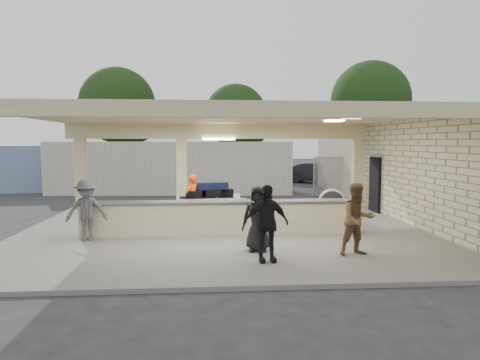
{
  "coord_description": "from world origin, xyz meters",
  "views": [
    {
      "loc": [
        -0.38,
        -12.67,
        2.74
      ],
      "look_at": [
        0.6,
        1.0,
        1.54
      ],
      "focal_mm": 32.0,
      "sensor_mm": 36.0,
      "label": 1
    }
  ],
  "objects": [
    {
      "name": "container_blue",
      "position": [
        -10.92,
        12.24,
        1.3
      ],
      "size": [
        10.16,
        3.39,
        2.59
      ],
      "primitive_type": "cube",
      "rotation": [
        0.0,
        0.0,
        0.1
      ],
      "color": "#7A96C4",
      "rests_on": "ground"
    },
    {
      "name": "car_white_a",
      "position": [
        9.38,
        12.74,
        0.75
      ],
      "size": [
        5.8,
        4.03,
        1.51
      ],
      "primitive_type": "imported",
      "rotation": [
        0.0,
        0.0,
        1.89
      ],
      "color": "silver",
      "rests_on": "ground"
    },
    {
      "name": "passenger_b",
      "position": [
        0.87,
        -3.39,
        0.96
      ],
      "size": [
        1.05,
        0.49,
        1.73
      ],
      "primitive_type": "imported",
      "rotation": [
        0.0,
        0.0,
        0.12
      ],
      "color": "black",
      "rests_on": "pavilion"
    },
    {
      "name": "drum_fan",
      "position": [
        3.88,
        1.84,
        0.65
      ],
      "size": [
        0.97,
        0.52,
        1.03
      ],
      "rotation": [
        0.0,
        0.0,
        -0.22
      ],
      "color": "silver",
      "rests_on": "pavilion"
    },
    {
      "name": "baggage_handler",
      "position": [
        -0.96,
        1.35,
        0.9
      ],
      "size": [
        0.61,
        0.66,
        1.61
      ],
      "primitive_type": "imported",
      "rotation": [
        0.0,
        0.0,
        4.07
      ],
      "color": "#E5480C",
      "rests_on": "pavilion"
    },
    {
      "name": "container_white",
      "position": [
        -2.46,
        10.81,
        1.4
      ],
      "size": [
        13.04,
        3.29,
        2.8
      ],
      "primitive_type": "cube",
      "rotation": [
        0.0,
        0.0,
        -0.05
      ],
      "color": "silver",
      "rests_on": "ground"
    },
    {
      "name": "pavilion",
      "position": [
        0.21,
        0.66,
        1.35
      ],
      "size": [
        12.01,
        10.0,
        3.55
      ],
      "color": "#65625E",
      "rests_on": "ground"
    },
    {
      "name": "tree_right",
      "position": [
        14.32,
        25.16,
        6.21
      ],
      "size": [
        7.2,
        7.0,
        10.0
      ],
      "color": "#382619",
      "rests_on": "ground"
    },
    {
      "name": "passenger_d",
      "position": [
        0.79,
        -2.44,
        0.9
      ],
      "size": [
        0.83,
        0.46,
        1.6
      ],
      "primitive_type": "imported",
      "rotation": [
        0.0,
        0.0,
        -0.19
      ],
      "color": "black",
      "rests_on": "pavilion"
    },
    {
      "name": "fence",
      "position": [
        11.0,
        9.0,
        1.05
      ],
      "size": [
        12.06,
        0.06,
        2.03
      ],
      "color": "gray",
      "rests_on": "ground"
    },
    {
      "name": "tree_left",
      "position": [
        -7.68,
        24.16,
        5.59
      ],
      "size": [
        6.6,
        6.3,
        9.0
      ],
      "color": "#382619",
      "rests_on": "ground"
    },
    {
      "name": "passenger_c",
      "position": [
        -3.7,
        -1.0,
        0.93
      ],
      "size": [
        1.13,
        0.6,
        1.66
      ],
      "primitive_type": "imported",
      "rotation": [
        0.0,
        0.0,
        0.22
      ],
      "color": "#4D4D52",
      "rests_on": "pavilion"
    },
    {
      "name": "baggage_counter",
      "position": [
        0.0,
        -0.5,
        0.59
      ],
      "size": [
        8.2,
        0.58,
        0.98
      ],
      "color": "beige",
      "rests_on": "pavilion"
    },
    {
      "name": "car_white_b",
      "position": [
        12.03,
        13.05,
        0.8
      ],
      "size": [
        5.12,
        2.03,
        1.6
      ],
      "primitive_type": "imported",
      "rotation": [
        0.0,
        0.0,
        1.6
      ],
      "color": "silver",
      "rests_on": "ground"
    },
    {
      "name": "passenger_a",
      "position": [
        3.08,
        -2.99,
        0.95
      ],
      "size": [
        0.87,
        0.49,
        1.7
      ],
      "primitive_type": "imported",
      "rotation": [
        0.0,
        0.0,
        0.15
      ],
      "color": "brown",
      "rests_on": "pavilion"
    },
    {
      "name": "adjacent_building",
      "position": [
        9.5,
        10.0,
        1.6
      ],
      "size": [
        6.0,
        8.0,
        3.2
      ],
      "primitive_type": "cube",
      "color": "#BBB094",
      "rests_on": "ground"
    },
    {
      "name": "car_dark",
      "position": [
        6.87,
        15.79,
        0.68
      ],
      "size": [
        4.21,
        3.38,
        1.36
      ],
      "primitive_type": "imported",
      "rotation": [
        0.0,
        0.0,
        1.01
      ],
      "color": "black",
      "rests_on": "ground"
    },
    {
      "name": "luggage_cart",
      "position": [
        -0.39,
        1.6,
        0.8
      ],
      "size": [
        2.35,
        1.57,
        1.31
      ],
      "rotation": [
        0.0,
        0.0,
        0.08
      ],
      "color": "silver",
      "rests_on": "pavilion"
    },
    {
      "name": "ground",
      "position": [
        0.0,
        0.0,
        0.0
      ],
      "size": [
        120.0,
        120.0,
        0.0
      ],
      "primitive_type": "plane",
      "color": "#242426",
      "rests_on": "ground"
    },
    {
      "name": "tree_mid",
      "position": [
        2.32,
        26.16,
        4.96
      ],
      "size": [
        6.0,
        5.6,
        8.0
      ],
      "color": "#382619",
      "rests_on": "ground"
    }
  ]
}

